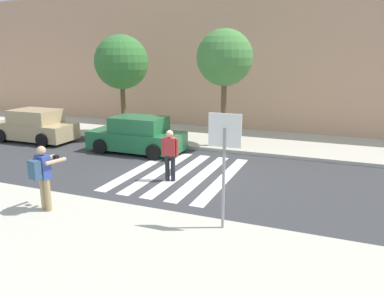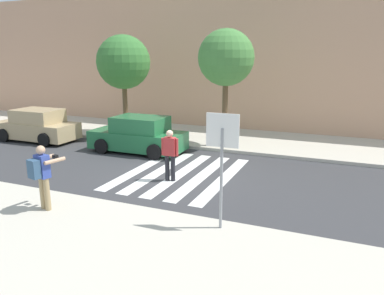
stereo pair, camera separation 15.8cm
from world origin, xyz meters
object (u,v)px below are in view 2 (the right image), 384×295
(parked_car_tan, at_px, (37,126))
(pedestrian_crossing, at_px, (170,152))
(photographer_with_backpack, at_px, (42,172))
(parked_car_green, at_px, (138,135))
(stop_sign, at_px, (222,146))
(street_tree_center, at_px, (226,58))
(street_tree_west, at_px, (123,62))

(parked_car_tan, bearing_deg, pedestrian_crossing, -18.81)
(photographer_with_backpack, height_order, parked_car_green, photographer_with_backpack)
(stop_sign, bearing_deg, street_tree_center, 107.30)
(stop_sign, relative_size, parked_car_tan, 0.66)
(stop_sign, distance_m, parked_car_tan, 12.91)
(stop_sign, xyz_separation_m, pedestrian_crossing, (-2.76, 2.96, -1.15))
(stop_sign, height_order, street_tree_center, street_tree_center)
(photographer_with_backpack, height_order, street_tree_center, street_tree_center)
(stop_sign, relative_size, parked_car_green, 0.66)
(parked_car_tan, relative_size, street_tree_west, 0.83)
(stop_sign, xyz_separation_m, street_tree_center, (-2.46, 7.91, 1.84))
(street_tree_center, bearing_deg, pedestrian_crossing, -93.41)
(photographer_with_backpack, distance_m, pedestrian_crossing, 4.16)
(parked_car_green, distance_m, street_tree_west, 4.43)
(parked_car_green, bearing_deg, street_tree_center, 31.75)
(photographer_with_backpack, distance_m, parked_car_green, 6.77)
(parked_car_tan, bearing_deg, parked_car_green, 0.00)
(stop_sign, height_order, street_tree_west, street_tree_west)
(street_tree_center, bearing_deg, parked_car_tan, -167.37)
(street_tree_center, bearing_deg, stop_sign, -72.70)
(parked_car_tan, xyz_separation_m, parked_car_green, (5.70, 0.00, 0.00))
(street_tree_west, bearing_deg, parked_car_green, -48.20)
(pedestrian_crossing, bearing_deg, parked_car_tan, 161.19)
(parked_car_tan, distance_m, street_tree_center, 9.71)
(parked_car_tan, bearing_deg, stop_sign, -27.38)
(parked_car_tan, xyz_separation_m, street_tree_west, (3.53, 2.43, 3.01))
(stop_sign, height_order, photographer_with_backpack, stop_sign)
(photographer_with_backpack, bearing_deg, street_tree_center, 76.14)
(stop_sign, relative_size, pedestrian_crossing, 1.57)
(stop_sign, height_order, pedestrian_crossing, stop_sign)
(parked_car_tan, xyz_separation_m, street_tree_center, (8.93, 2.00, 3.23))
(parked_car_green, relative_size, street_tree_center, 0.81)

